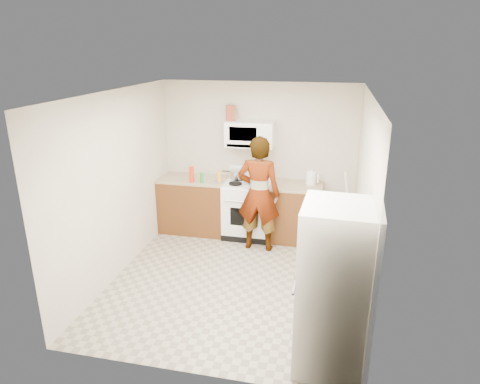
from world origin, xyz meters
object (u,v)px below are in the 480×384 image
(gas_range, at_px, (248,208))
(fridge, at_px, (336,289))
(kettle, at_px, (311,178))
(saucepan, at_px, (237,174))
(microwave, at_px, (250,134))
(person, at_px, (259,194))

(gas_range, bearing_deg, fridge, -63.31)
(fridge, height_order, kettle, fridge)
(gas_range, distance_m, saucepan, 0.59)
(microwave, relative_size, fridge, 0.45)
(gas_range, height_order, kettle, same)
(microwave, relative_size, person, 0.42)
(microwave, bearing_deg, kettle, -1.14)
(kettle, height_order, saucepan, kettle)
(microwave, xyz_separation_m, person, (0.25, -0.57, -0.80))
(person, bearing_deg, saucepan, -48.62)
(microwave, bearing_deg, gas_range, -90.00)
(saucepan, bearing_deg, microwave, 1.63)
(microwave, bearing_deg, saucepan, -178.37)
(gas_range, relative_size, saucepan, 4.89)
(kettle, bearing_deg, saucepan, -167.78)
(person, distance_m, saucepan, 0.74)
(fridge, distance_m, saucepan, 3.39)
(person, bearing_deg, fridge, 117.82)
(person, height_order, kettle, person)
(kettle, xyz_separation_m, saucepan, (-1.21, 0.01, -0.02))
(gas_range, xyz_separation_m, person, (0.25, -0.44, 0.41))
(gas_range, height_order, fridge, fridge)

